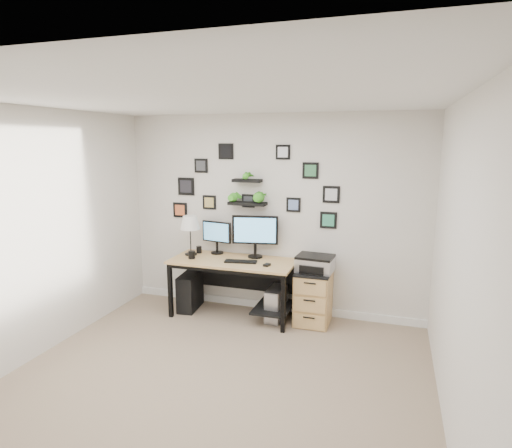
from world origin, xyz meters
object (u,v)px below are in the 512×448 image
at_px(pc_tower_black, 190,291).
at_px(file_cabinet, 313,297).
at_px(monitor_right, 255,233).
at_px(pc_tower_grey, 276,304).
at_px(table_lamp, 190,224).
at_px(mug, 192,255).
at_px(printer, 315,263).
at_px(monitor_left, 217,235).
at_px(desk, 236,269).

xyz_separation_m(pc_tower_black, file_cabinet, (1.68, 0.06, 0.09)).
height_order(monitor_right, pc_tower_grey, monitor_right).
distance_m(monitor_right, table_lamp, 0.88).
height_order(pc_tower_black, file_cabinet, file_cabinet).
xyz_separation_m(monitor_right, mug, (-0.77, -0.30, -0.28)).
bearing_deg(printer, monitor_right, 172.52).
height_order(monitor_left, monitor_right, monitor_right).
xyz_separation_m(mug, file_cabinet, (1.57, 0.19, -0.46)).
xyz_separation_m(monitor_left, mug, (-0.21, -0.34, -0.21)).
distance_m(table_lamp, file_cabinet, 1.87).
relative_size(monitor_right, file_cabinet, 0.89).
relative_size(monitor_left, printer, 0.96).
distance_m(desk, mug, 0.61).
height_order(monitor_left, table_lamp, table_lamp).
distance_m(monitor_left, pc_tower_grey, 1.21).
bearing_deg(file_cabinet, desk, -176.68).
xyz_separation_m(table_lamp, printer, (1.68, 0.02, -0.40)).
bearing_deg(monitor_right, mug, -158.49).
relative_size(monitor_left, table_lamp, 0.84).
xyz_separation_m(desk, file_cabinet, (1.00, 0.06, -0.29)).
bearing_deg(mug, desk, 13.08).
bearing_deg(table_lamp, file_cabinet, 0.55).
distance_m(monitor_left, table_lamp, 0.39).
bearing_deg(pc_tower_black, table_lamp, 69.93).
height_order(table_lamp, pc_tower_black, table_lamp).
xyz_separation_m(mug, pc_tower_black, (-0.11, 0.13, -0.56)).
relative_size(table_lamp, pc_tower_black, 1.09).
bearing_deg(pc_tower_grey, printer, 7.05).
bearing_deg(monitor_right, pc_tower_black, -169.13).
relative_size(mug, pc_tower_grey, 0.23).
bearing_deg(printer, table_lamp, -179.25).
xyz_separation_m(monitor_left, pc_tower_grey, (0.89, -0.20, -0.80)).
bearing_deg(printer, mug, -172.92).
relative_size(monitor_left, monitor_right, 0.74).
relative_size(desk, file_cabinet, 2.39).
height_order(monitor_right, mug, monitor_right).
bearing_deg(file_cabinet, printer, 30.27).
distance_m(monitor_right, printer, 0.88).
height_order(monitor_left, mug, monitor_left).
distance_m(monitor_right, file_cabinet, 1.10).
bearing_deg(file_cabinet, mug, -173.09).
bearing_deg(pc_tower_grey, desk, -179.45).
height_order(mug, pc_tower_grey, mug).
relative_size(pc_tower_grey, file_cabinet, 0.64).
bearing_deg(pc_tower_black, file_cabinet, -3.85).
xyz_separation_m(table_lamp, pc_tower_grey, (1.20, -0.04, -0.97)).
height_order(monitor_right, pc_tower_black, monitor_right).
distance_m(table_lamp, pc_tower_black, 0.93).
bearing_deg(desk, printer, 3.63).
bearing_deg(monitor_left, table_lamp, -152.55).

